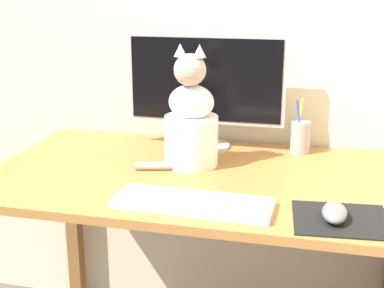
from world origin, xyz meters
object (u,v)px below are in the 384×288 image
keyboard (193,203)px  monitor (205,86)px  computer_mouse_right (334,213)px  pen_cup (300,137)px  cat (191,121)px

keyboard → monitor: bearing=100.5°
computer_mouse_right → pen_cup: (-0.11, 0.53, 0.03)m
keyboard → cat: cat is taller
monitor → pen_cup: (0.32, 0.01, -0.16)m
monitor → cat: monitor is taller
pen_cup → keyboard: bearing=-114.6°
monitor → pen_cup: 0.36m
monitor → computer_mouse_right: (0.43, -0.52, -0.19)m
monitor → cat: (-0.00, -0.19, -0.08)m
computer_mouse_right → cat: (-0.43, 0.32, 0.12)m
keyboard → cat: bearing=106.3°
keyboard → computer_mouse_right: (0.35, -0.00, 0.01)m
computer_mouse_right → pen_cup: 0.54m
keyboard → cat: size_ratio=1.09×
monitor → pen_cup: bearing=2.5°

